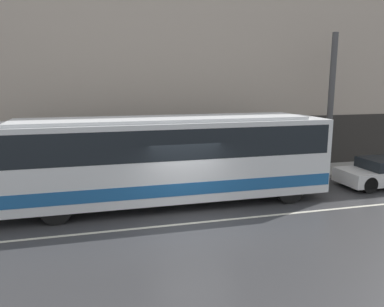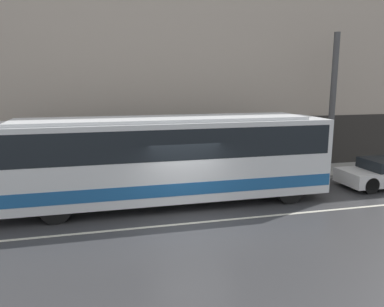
{
  "view_description": "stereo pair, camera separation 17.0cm",
  "coord_description": "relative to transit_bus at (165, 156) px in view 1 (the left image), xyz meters",
  "views": [
    {
      "loc": [
        -3.01,
        -11.3,
        4.63
      ],
      "look_at": [
        0.55,
        2.18,
        1.91
      ],
      "focal_mm": 35.0,
      "sensor_mm": 36.0,
      "label": 1
    },
    {
      "loc": [
        -2.84,
        -11.35,
        4.63
      ],
      "look_at": [
        0.55,
        2.18,
        1.91
      ],
      "focal_mm": 35.0,
      "sensor_mm": 36.0,
      "label": 2
    }
  ],
  "objects": [
    {
      "name": "utility_pole_near",
      "position": [
        8.83,
        2.7,
        1.66
      ],
      "size": [
        0.29,
        0.29,
        6.75
      ],
      "color": "#4C4C4F",
      "rests_on": "sidewalk"
    },
    {
      "name": "building_facade",
      "position": [
        0.49,
        4.35,
        3.79
      ],
      "size": [
        60.0,
        0.35,
        11.72
      ],
      "color": "#B7A899",
      "rests_on": "ground_plane"
    },
    {
      "name": "sidewalk",
      "position": [
        0.49,
        3.01,
        -1.79
      ],
      "size": [
        60.0,
        2.38,
        0.15
      ],
      "color": "#A09E99",
      "rests_on": "ground_plane"
    },
    {
      "name": "pedestrian_waiting",
      "position": [
        1.28,
        3.42,
        -1.03
      ],
      "size": [
        0.36,
        0.36,
        1.51
      ],
      "color": "#333338",
      "rests_on": "sidewalk"
    },
    {
      "name": "lane_stripe",
      "position": [
        0.49,
        -2.18,
        -1.86
      ],
      "size": [
        54.0,
        0.14,
        0.01
      ],
      "color": "beige",
      "rests_on": "ground_plane"
    },
    {
      "name": "ground_plane",
      "position": [
        0.49,
        -2.18,
        -1.87
      ],
      "size": [
        60.0,
        60.0,
        0.0
      ],
      "primitive_type": "plane",
      "color": "#38383A"
    },
    {
      "name": "transit_bus",
      "position": [
        0.0,
        0.0,
        0.0
      ],
      "size": [
        12.49,
        2.54,
        3.31
      ],
      "color": "white",
      "rests_on": "ground_plane"
    }
  ]
}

